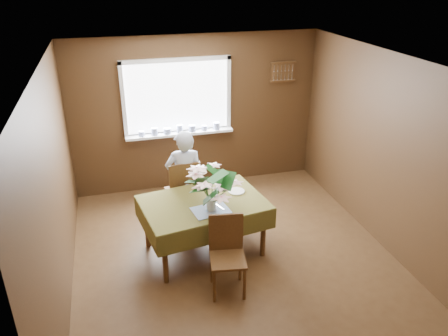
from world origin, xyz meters
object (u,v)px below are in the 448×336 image
object	(u,v)px
chair_near	(227,250)
dining_table	(204,208)
seated_woman	(185,180)
flower_bouquet	(211,185)
chair_far	(184,191)

from	to	relation	value
chair_near	dining_table	bearing A→B (deg)	106.09
seated_woman	flower_bouquet	xyz separation A→B (m)	(0.16, -0.91, 0.35)
dining_table	flower_bouquet	bearing A→B (deg)	-86.22
dining_table	chair_far	distance (m)	0.73
dining_table	chair_near	world-z (taller)	chair_near
seated_woman	chair_near	bearing A→B (deg)	102.29
dining_table	seated_woman	world-z (taller)	seated_woman
dining_table	seated_woman	xyz separation A→B (m)	(-0.11, 0.69, 0.07)
chair_far	flower_bouquet	size ratio (longest dim) A/B	1.68
dining_table	flower_bouquet	xyz separation A→B (m)	(0.05, -0.21, 0.42)
dining_table	chair_near	size ratio (longest dim) A/B	1.81
chair_far	flower_bouquet	bearing A→B (deg)	97.16
chair_far	seated_woman	bearing A→B (deg)	137.21
chair_far	chair_near	distance (m)	1.48
seated_woman	chair_far	bearing A→B (deg)	-34.80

